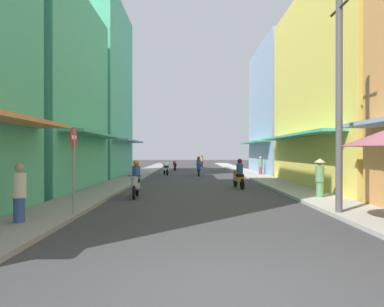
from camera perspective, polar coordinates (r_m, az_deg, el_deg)
The scene contains 18 objects.
ground_plane at distance 28.07m, azimuth 0.58°, elevation -3.69°, with size 119.37×119.37×0.00m, color #38383A.
sidewalk_left at distance 28.38m, azimuth -9.02°, elevation -3.53°, with size 1.98×62.26×0.12m, color gray.
sidewalk_right at distance 28.55m, azimuth 10.12°, elevation -3.51°, with size 1.98×62.26×0.12m, color #ADA89E.
building_left_mid at distance 20.21m, azimuth -24.70°, elevation 8.69°, with size 7.05×9.16×9.81m.
building_left_far at distance 29.72m, azimuth -16.71°, elevation 9.53°, with size 7.05×9.16×13.47m.
building_right_mid at distance 21.89m, azimuth 24.80°, elevation 9.53°, with size 7.05×12.80×10.94m.
building_right_far at distance 33.36m, azimuth 15.69°, elevation 6.66°, with size 7.05×10.57×11.34m.
motorbike_white at distance 30.10m, azimuth -4.24°, elevation -2.47°, with size 0.68×1.77×0.96m.
motorbike_maroon at distance 44.65m, azimuth 1.54°, elevation -1.34°, with size 0.55×1.81×1.58m.
motorbike_blue at distance 28.83m, azimuth 1.08°, elevation -2.19°, with size 0.55×1.81×1.58m.
motorbike_silver at distance 15.25m, azimuth -8.97°, elevation -4.34°, with size 0.55×1.81×1.58m.
motorbike_red at distance 37.16m, azimuth -2.78°, elevation -1.96°, with size 0.55×1.81×0.96m.
motorbike_orange at distance 19.03m, azimuth 7.49°, elevation -3.43°, with size 0.57×1.80×1.58m.
pedestrian_midway at distance 15.14m, azimuth 19.76°, elevation -3.50°, with size 0.44×0.44×1.66m.
pedestrian_foreground at distance 29.39m, azimuth 10.90°, elevation -1.99°, with size 0.34×0.34×1.58m.
pedestrian_crossing at distance 10.19m, azimuth -25.90°, elevation -6.01°, with size 0.34×0.34×1.63m.
utility_pole at distance 11.63m, azimuth 22.46°, elevation 7.96°, with size 0.20×1.20×6.81m.
street_sign_no_entry at distance 10.98m, azimuth -18.38°, elevation -0.83°, with size 0.07×0.60×2.65m.
Camera 1 is at (-0.50, -4.88, 1.92)m, focal length 33.36 mm.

